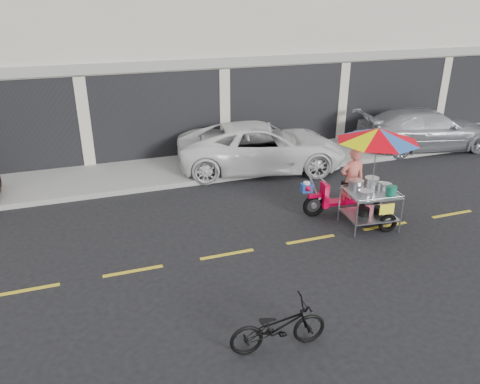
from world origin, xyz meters
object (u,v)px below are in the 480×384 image
object	(u,v)px
white_pickup	(262,147)
silver_pickup	(426,129)
near_bicycle	(278,326)
food_vendor_rig	(366,161)

from	to	relation	value
white_pickup	silver_pickup	size ratio (longest dim) A/B	1.06
near_bicycle	food_vendor_rig	bearing A→B (deg)	-43.45
silver_pickup	near_bicycle	world-z (taller)	silver_pickup
near_bicycle	white_pickup	bearing A→B (deg)	-16.25
silver_pickup	white_pickup	bearing A→B (deg)	97.73
silver_pickup	food_vendor_rig	distance (m)	6.82
white_pickup	near_bicycle	bearing A→B (deg)	171.81
white_pickup	food_vendor_rig	bearing A→B (deg)	-155.67
white_pickup	silver_pickup	world-z (taller)	white_pickup
near_bicycle	silver_pickup	bearing A→B (deg)	-46.00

